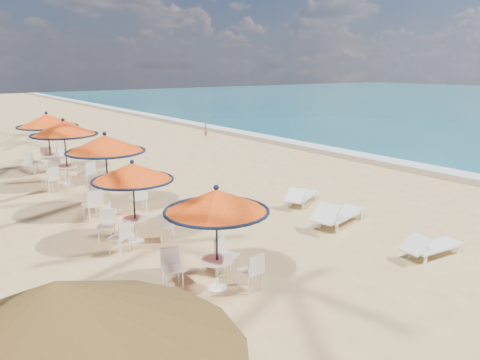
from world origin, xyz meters
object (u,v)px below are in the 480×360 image
Objects in this scene: station_1 at (132,183)px; lounger_far at (301,196)px; palapa at (60,325)px; lounger_mid at (338,214)px; station_4 at (47,128)px; station_0 at (216,213)px; station_3 at (64,137)px; lounger_near at (430,246)px; station_2 at (106,154)px.

lounger_far is (5.91, -0.08, -1.31)m from station_1.
station_1 is at bearing 62.15° from palapa.
station_1 is at bearing 142.38° from lounger_mid.
station_0 is at bearing -90.81° from station_4.
palapa reaches higher than lounger_mid.
station_3 reaches higher than lounger_near.
station_0 is at bearing 167.07° from lounger_near.
palapa is at bearing -103.81° from station_4.
station_3 is at bearing 87.08° from station_1.
station_3 is at bearing 99.92° from lounger_far.
station_2 is 1.13× the size of lounger_mid.
palapa is (-8.98, -4.73, 1.89)m from lounger_mid.
station_4 is at bearing 76.19° from palapa.
station_2 is 0.98× the size of station_3.
lounger_far is at bearing -52.75° from station_3.
palapa is (-4.07, -14.21, 0.34)m from station_3.
lounger_near is 9.46m from palapa.
palapa is at bearing -163.12° from lounger_near.
station_3 is at bearing -92.44° from station_4.
station_4 is (0.12, 2.83, 0.03)m from station_3.
station_4 is 13.31m from lounger_mid.
station_1 is 0.97× the size of lounger_mid.
lounger_near is 5.14m from lounger_far.
palapa reaches higher than station_2.
lounger_mid is (-0.10, 2.91, 0.07)m from lounger_near.
station_3 is at bearing 74.02° from palapa.
lounger_mid is 1.20× the size of lounger_far.
lounger_far is (5.54, -7.29, -1.60)m from station_3.
station_2 is 10.80m from palapa.
station_4 is at bearing 87.21° from station_1.
station_2 is 7.30m from lounger_mid.
station_4 reaches higher than lounger_near.
station_2 is at bearing 67.50° from palapa.
station_3 reaches higher than lounger_far.
station_3 is 0.99× the size of station_4.
station_4 reaches higher than station_1.
palapa is (-9.61, -6.93, 1.94)m from lounger_far.
lounger_far is (5.48, -3.05, -1.57)m from station_2.
station_1 is 10.06m from station_4.
lounger_far is at bearing -0.77° from station_1.
palapa is at bearing -105.98° from station_3.
station_4 reaches higher than lounger_far.
lounger_mid is at bearing 27.80° from palapa.
station_2 is (0.13, 6.46, 0.24)m from station_0.
station_0 is at bearing 179.46° from lounger_mid.
station_4 is at bearing 89.51° from station_2.
station_4 is 16.08m from lounger_near.
station_2 is at bearing 81.78° from station_1.
station_0 is 6.70m from lounger_far.
station_2 is 7.07m from station_4.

